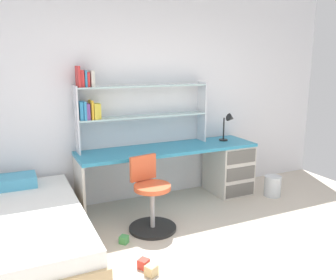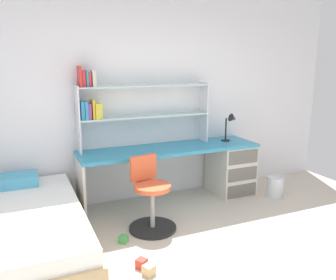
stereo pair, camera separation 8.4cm
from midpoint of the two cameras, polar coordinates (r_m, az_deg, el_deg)
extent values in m
cube|color=silver|center=(4.64, -2.63, 7.26)|extent=(5.67, 0.06, 2.75)
cube|color=teal|center=(4.48, 0.93, -1.46)|extent=(2.33, 0.61, 0.04)
cube|color=beige|center=(5.02, 10.53, -4.50)|extent=(0.50, 0.58, 0.70)
cube|color=beige|center=(4.27, -13.43, -7.72)|extent=(0.03, 0.55, 0.70)
cube|color=#5E5B57|center=(4.86, 12.38, -8.04)|extent=(0.45, 0.01, 0.18)
cube|color=#5E5B57|center=(4.79, 12.51, -5.43)|extent=(0.45, 0.01, 0.18)
cube|color=#5E5B57|center=(4.72, 12.65, -2.75)|extent=(0.45, 0.01, 0.18)
cube|color=silver|center=(4.26, -13.82, 3.21)|extent=(0.02, 0.22, 0.80)
cube|color=silver|center=(4.83, 6.34, 4.57)|extent=(0.02, 0.22, 0.80)
cube|color=silver|center=(4.47, -3.11, 3.87)|extent=(1.67, 0.22, 0.02)
cube|color=silver|center=(4.43, -3.17, 8.75)|extent=(1.67, 0.22, 0.02)
cube|color=#338CBF|center=(4.25, -13.22, 4.69)|extent=(0.04, 0.16, 0.21)
cube|color=#338CBF|center=(4.26, -12.70, 4.73)|extent=(0.03, 0.20, 0.21)
cube|color=purple|center=(4.27, -12.17, 4.58)|extent=(0.04, 0.14, 0.19)
cube|color=gold|center=(4.27, -11.58, 4.87)|extent=(0.03, 0.19, 0.22)
cube|color=yellow|center=(4.28, -11.03, 4.64)|extent=(0.04, 0.18, 0.18)
cube|color=yellow|center=(4.29, -10.46, 4.67)|extent=(0.04, 0.13, 0.18)
cube|color=red|center=(4.21, -13.61, 9.98)|extent=(0.03, 0.19, 0.24)
cube|color=red|center=(4.22, -13.03, 9.69)|extent=(0.04, 0.13, 0.19)
cube|color=#338CBF|center=(4.23, -12.50, 9.72)|extent=(0.02, 0.13, 0.19)
cube|color=red|center=(4.24, -12.09, 9.58)|extent=(0.03, 0.12, 0.17)
cube|color=beige|center=(4.25, -11.47, 9.75)|extent=(0.04, 0.16, 0.19)
cylinder|color=black|center=(4.92, 9.78, -0.03)|extent=(0.12, 0.12, 0.02)
cylinder|color=black|center=(4.89, 9.85, 1.78)|extent=(0.02, 0.02, 0.30)
cone|color=black|center=(4.87, 11.02, 3.47)|extent=(0.12, 0.11, 0.13)
cylinder|color=black|center=(3.99, -1.88, -14.04)|extent=(0.52, 0.52, 0.03)
cylinder|color=#A5A8AD|center=(3.90, -1.90, -11.19)|extent=(0.05, 0.05, 0.46)
cylinder|color=#D85933|center=(3.81, -1.93, -7.65)|extent=(0.40, 0.40, 0.05)
cube|color=#D85933|center=(3.89, -3.40, -4.47)|extent=(0.32, 0.10, 0.28)
cube|color=tan|center=(3.65, -22.56, -15.10)|extent=(1.22, 2.00, 0.33)
cube|color=white|center=(3.55, -22.89, -11.72)|extent=(1.16, 1.94, 0.14)
cube|color=#4CA5CC|center=(4.21, -23.24, -6.06)|extent=(0.50, 0.32, 0.12)
cylinder|color=silver|center=(5.05, 17.41, -7.27)|extent=(0.23, 0.23, 0.28)
cube|color=tan|center=(3.24, -2.32, -20.33)|extent=(0.12, 0.12, 0.09)
cube|color=red|center=(3.33, -3.55, -19.35)|extent=(0.12, 0.12, 0.09)
cube|color=#479E51|center=(3.74, -6.60, -15.67)|extent=(0.11, 0.11, 0.08)
camera|label=1|loc=(0.04, -89.34, 0.15)|focal=37.60mm
camera|label=2|loc=(0.04, 90.66, -0.15)|focal=37.60mm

